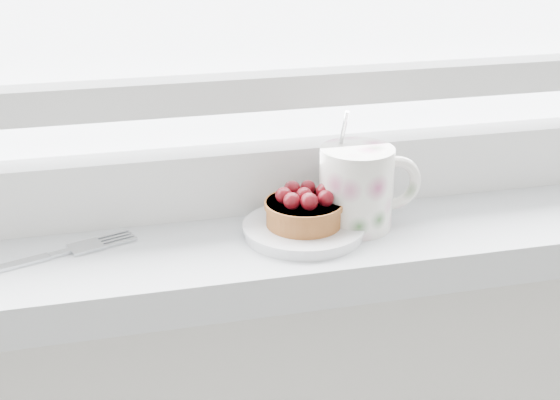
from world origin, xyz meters
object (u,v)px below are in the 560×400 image
object	(u,v)px
raspberry_tart	(304,208)
fork	(31,261)
floral_mug	(359,186)
saucer	(304,230)

from	to	relation	value
raspberry_tart	fork	size ratio (longest dim) A/B	0.40
floral_mug	fork	world-z (taller)	floral_mug
saucer	floral_mug	size ratio (longest dim) A/B	1.01
floral_mug	fork	bearing A→B (deg)	-179.20
saucer	floral_mug	world-z (taller)	floral_mug
raspberry_tart	floral_mug	xyz separation A→B (m)	(0.06, 0.01, 0.02)
saucer	fork	size ratio (longest dim) A/B	0.62
raspberry_tart	floral_mug	size ratio (longest dim) A/B	0.65
saucer	fork	distance (m)	0.27
saucer	floral_mug	xyz separation A→B (m)	(0.06, 0.01, 0.04)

